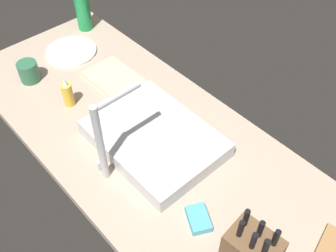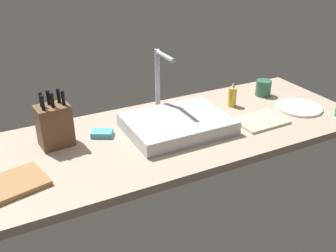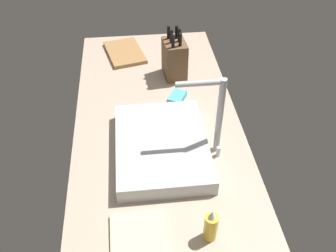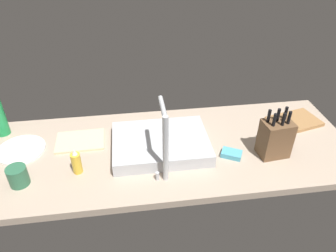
# 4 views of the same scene
# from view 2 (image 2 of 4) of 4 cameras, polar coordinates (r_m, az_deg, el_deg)

# --- Properties ---
(countertop_slab) EXTENTS (1.80, 0.67, 0.04)m
(countertop_slab) POSITION_cam_2_polar(r_m,az_deg,el_deg) (1.71, 0.76, -1.24)
(countertop_slab) COLOR tan
(countertop_slab) RESTS_ON ground
(sink_basin) EXTENTS (0.44, 0.33, 0.06)m
(sink_basin) POSITION_cam_2_polar(r_m,az_deg,el_deg) (1.70, 1.37, 0.33)
(sink_basin) COLOR #B7BABF
(sink_basin) RESTS_ON countertop_slab
(faucet) EXTENTS (0.06, 0.17, 0.31)m
(faucet) POSITION_cam_2_polar(r_m,az_deg,el_deg) (1.79, -1.27, 7.24)
(faucet) COLOR #B7BABF
(faucet) RESTS_ON countertop_slab
(knife_block) EXTENTS (0.14, 0.11, 0.24)m
(knife_block) POSITION_cam_2_polar(r_m,az_deg,el_deg) (1.62, -16.45, 0.14)
(knife_block) COLOR brown
(knife_block) RESTS_ON countertop_slab
(cutting_board) EXTENTS (0.29, 0.22, 0.02)m
(cutting_board) POSITION_cam_2_polar(r_m,az_deg,el_deg) (1.45, -22.63, -8.19)
(cutting_board) COLOR #9E7042
(cutting_board) RESTS_ON countertop_slab
(soap_bottle) EXTENTS (0.04, 0.04, 0.12)m
(soap_bottle) POSITION_cam_2_polar(r_m,az_deg,el_deg) (1.96, 9.51, 4.40)
(soap_bottle) COLOR gold
(soap_bottle) RESTS_ON countertop_slab
(dinner_plate) EXTENTS (0.22, 0.22, 0.01)m
(dinner_plate) POSITION_cam_2_polar(r_m,az_deg,el_deg) (2.03, 18.84, 2.60)
(dinner_plate) COLOR white
(dinner_plate) RESTS_ON countertop_slab
(dish_towel) EXTENTS (0.23, 0.17, 0.01)m
(dish_towel) POSITION_cam_2_polar(r_m,az_deg,el_deg) (1.83, 13.51, 0.75)
(dish_towel) COLOR beige
(dish_towel) RESTS_ON countertop_slab
(coffee_mug) EXTENTS (0.08, 0.08, 0.08)m
(coffee_mug) POSITION_cam_2_polar(r_m,az_deg,el_deg) (2.13, 13.92, 5.49)
(coffee_mug) COLOR #2D6647
(coffee_mug) RESTS_ON countertop_slab
(dish_sponge) EXTENTS (0.11, 0.10, 0.02)m
(dish_sponge) POSITION_cam_2_polar(r_m,az_deg,el_deg) (1.68, -9.73, -1.09)
(dish_sponge) COLOR #4CA3BC
(dish_sponge) RESTS_ON countertop_slab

